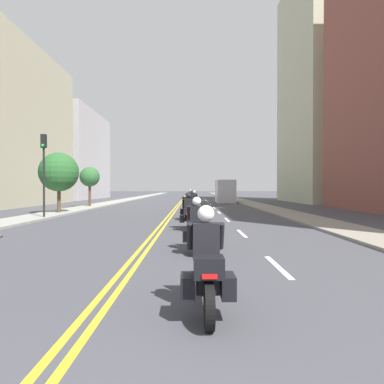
% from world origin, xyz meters
% --- Properties ---
extents(ground_plane, '(264.00, 264.00, 0.00)m').
position_xyz_m(ground_plane, '(0.00, 48.00, 0.00)').
color(ground_plane, '#424248').
extents(sidewalk_left, '(2.35, 144.00, 0.12)m').
position_xyz_m(sidewalk_left, '(-8.16, 48.00, 0.06)').
color(sidewalk_left, gray).
rests_on(sidewalk_left, ground).
extents(sidewalk_right, '(2.35, 144.00, 0.12)m').
position_xyz_m(sidewalk_right, '(8.16, 48.00, 0.06)').
color(sidewalk_right, gray).
rests_on(sidewalk_right, ground).
extents(centreline_yellow_inner, '(0.12, 132.00, 0.01)m').
position_xyz_m(centreline_yellow_inner, '(-0.12, 48.00, 0.00)').
color(centreline_yellow_inner, yellow).
rests_on(centreline_yellow_inner, ground).
extents(centreline_yellow_outer, '(0.12, 132.00, 0.01)m').
position_xyz_m(centreline_yellow_outer, '(0.12, 48.00, 0.00)').
color(centreline_yellow_outer, yellow).
rests_on(centreline_yellow_outer, ground).
extents(lane_dashes_white, '(0.14, 56.40, 0.01)m').
position_xyz_m(lane_dashes_white, '(3.49, 29.00, 0.00)').
color(lane_dashes_white, silver).
rests_on(lane_dashes_white, ground).
extents(building_left_1, '(9.36, 18.08, 16.41)m').
position_xyz_m(building_left_1, '(-18.97, 37.18, 8.20)').
color(building_left_1, '#AEA78B').
rests_on(building_left_1, ground).
extents(building_left_2, '(9.59, 18.66, 14.28)m').
position_xyz_m(building_left_2, '(-19.09, 57.94, 7.14)').
color(building_left_2, '#AFABAD').
rests_on(building_left_2, ground).
extents(building_right_2, '(8.60, 15.72, 29.21)m').
position_xyz_m(building_right_2, '(18.59, 44.90, 14.60)').
color(building_right_2, '#B9BB98').
rests_on(building_right_2, ground).
extents(motorcycle_0, '(0.77, 2.22, 1.60)m').
position_xyz_m(motorcycle_0, '(1.68, 4.97, 0.65)').
color(motorcycle_0, black).
rests_on(motorcycle_0, ground).
extents(motorcycle_1, '(0.77, 2.17, 1.60)m').
position_xyz_m(motorcycle_1, '(1.60, 9.94, 0.64)').
color(motorcycle_1, black).
rests_on(motorcycle_1, ground).
extents(motorcycle_2, '(0.76, 2.15, 1.65)m').
position_xyz_m(motorcycle_2, '(1.31, 15.36, 0.66)').
color(motorcycle_2, black).
rests_on(motorcycle_2, ground).
extents(motorcycle_3, '(0.77, 2.20, 1.59)m').
position_xyz_m(motorcycle_3, '(1.19, 19.99, 0.64)').
color(motorcycle_3, black).
rests_on(motorcycle_3, ground).
extents(motorcycle_4, '(0.76, 2.17, 1.64)m').
position_xyz_m(motorcycle_4, '(1.39, 25.14, 0.67)').
color(motorcycle_4, black).
rests_on(motorcycle_4, ground).
extents(motorcycle_5, '(0.77, 2.18, 1.62)m').
position_xyz_m(motorcycle_5, '(1.66, 30.70, 0.67)').
color(motorcycle_5, black).
rests_on(motorcycle_5, ground).
extents(motorcycle_6, '(0.78, 2.30, 1.60)m').
position_xyz_m(motorcycle_6, '(1.45, 35.61, 0.65)').
color(motorcycle_6, black).
rests_on(motorcycle_6, ground).
extents(motorcycle_7, '(0.78, 2.16, 1.62)m').
position_xyz_m(motorcycle_7, '(1.28, 41.26, 0.67)').
color(motorcycle_7, black).
rests_on(motorcycle_7, ground).
extents(traffic_light_near, '(0.28, 0.38, 5.05)m').
position_xyz_m(traffic_light_near, '(-7.38, 20.64, 3.45)').
color(traffic_light_near, black).
rests_on(traffic_light_near, ground).
extents(street_tree_0, '(2.76, 2.76, 4.35)m').
position_xyz_m(street_tree_0, '(-7.96, 24.52, 2.96)').
color(street_tree_0, '#4B3A26').
rests_on(street_tree_0, ground).
extents(street_tree_1, '(1.87, 1.87, 3.83)m').
position_xyz_m(street_tree_1, '(-8.27, 33.03, 2.86)').
color(street_tree_1, '#523722').
rests_on(street_tree_1, ground).
extents(parked_truck, '(2.20, 6.50, 2.80)m').
position_xyz_m(parked_truck, '(5.58, 44.04, 1.27)').
color(parked_truck, '#B0C1BC').
rests_on(parked_truck, ground).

